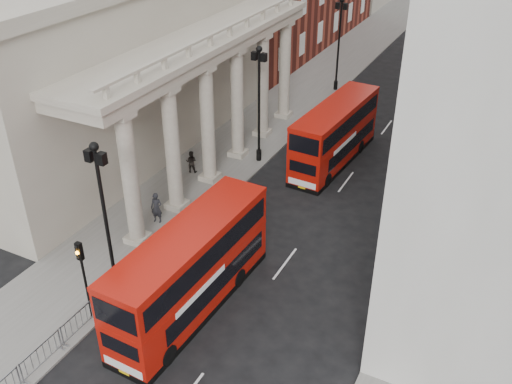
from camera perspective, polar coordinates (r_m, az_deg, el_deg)
name	(u,v)px	position (r m, az deg, el deg)	size (l,w,h in m)	color
ground	(71,349)	(27.78, -17.98, -14.73)	(260.00, 260.00, 0.00)	black
sidewalk_west	(286,107)	(50.29, 2.97, 8.46)	(6.00, 140.00, 0.12)	slate
sidewalk_east	(483,145)	(46.74, 21.79, 4.39)	(3.00, 140.00, 0.12)	slate
kerb	(317,113)	(49.26, 6.13, 7.84)	(0.20, 140.00, 0.14)	slate
portico_building	(122,69)	(42.37, -13.29, 11.91)	(9.00, 28.00, 12.00)	#9D9384
lamp_post_south	(104,211)	(27.27, -14.93, -1.85)	(1.05, 0.44, 8.32)	black
lamp_post_mid	(259,97)	(39.13, 0.30, 9.46)	(1.05, 0.44, 8.32)	black
lamp_post_north	(339,38)	(53.20, 8.31, 14.98)	(1.05, 0.44, 8.32)	black
traffic_light	(82,267)	(27.06, -16.99, -7.17)	(0.28, 0.33, 4.30)	black
crowd_barriers	(96,305)	(28.61, -15.70, -10.86)	(0.50, 18.75, 1.10)	gray
bus_near	(191,268)	(27.24, -6.51, -7.57)	(2.90, 10.43, 4.46)	#AA1107
bus_far	(335,133)	(40.56, 7.90, 5.88)	(3.10, 10.13, 4.31)	#A91007
pedestrian_a	(157,208)	(34.23, -9.92, -1.58)	(0.70, 0.46, 1.92)	#212227
pedestrian_b	(191,162)	(39.44, -6.50, 3.04)	(0.76, 0.60, 1.57)	black
pedestrian_c	(212,164)	(38.72, -4.41, 2.78)	(0.88, 0.57, 1.79)	black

